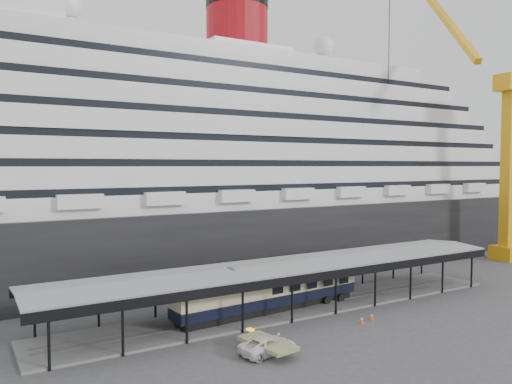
# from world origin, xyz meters

# --- Properties ---
(ground) EXTENTS (200.00, 200.00, 0.00)m
(ground) POSITION_xyz_m (0.00, 0.00, 0.00)
(ground) COLOR #3C3C3F
(ground) RESTS_ON ground
(cruise_ship) EXTENTS (130.00, 30.00, 43.90)m
(cruise_ship) POSITION_xyz_m (0.05, 32.00, 18.35)
(cruise_ship) COLOR black
(cruise_ship) RESTS_ON ground
(platform_canopy) EXTENTS (56.00, 9.18, 5.30)m
(platform_canopy) POSITION_xyz_m (0.00, 5.00, 2.36)
(platform_canopy) COLOR slate
(platform_canopy) RESTS_ON ground
(crane_yellow) EXTENTS (23.83, 18.78, 47.60)m
(crane_yellow) POSITION_xyz_m (47.06, 10.54, 19.96)
(crane_yellow) COLOR gold
(crane_yellow) RESTS_ON ground
(port_truck) EXTENTS (5.54, 3.11, 1.46)m
(port_truck) POSITION_xyz_m (-9.51, -4.88, 0.73)
(port_truck) COLOR white
(port_truck) RESTS_ON ground
(pullman_carriage) EXTENTS (23.05, 4.56, 22.48)m
(pullman_carriage) POSITION_xyz_m (-2.90, 5.00, 2.72)
(pullman_carriage) COLOR black
(pullman_carriage) RESTS_ON ground
(traffic_cone_left) EXTENTS (0.50, 0.50, 0.82)m
(traffic_cone_left) POSITION_xyz_m (-6.81, -2.46, 0.41)
(traffic_cone_left) COLOR #E5450C
(traffic_cone_left) RESTS_ON ground
(traffic_cone_mid) EXTENTS (0.40, 0.40, 0.72)m
(traffic_cone_mid) POSITION_xyz_m (4.82, -2.52, 0.36)
(traffic_cone_mid) COLOR #DE510C
(traffic_cone_mid) RESTS_ON ground
(traffic_cone_right) EXTENTS (0.41, 0.41, 0.77)m
(traffic_cone_right) POSITION_xyz_m (3.03, -2.95, 0.38)
(traffic_cone_right) COLOR #DF550C
(traffic_cone_right) RESTS_ON ground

